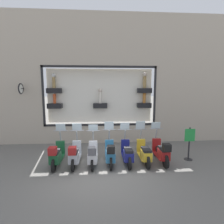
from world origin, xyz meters
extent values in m
plane|color=#66635E|center=(0.00, 0.00, 0.00)|extent=(120.00, 120.00, 0.00)
cube|color=#ADA08E|center=(3.60, 0.00, 0.50)|extent=(0.40, 6.32, 1.01)
cube|color=#ADA08E|center=(3.60, 0.00, 5.76)|extent=(0.40, 6.32, 2.82)
cube|color=black|center=(3.39, 0.00, 4.29)|extent=(0.04, 6.32, 0.12)
cube|color=black|center=(3.39, 0.00, 1.07)|extent=(0.04, 6.32, 0.12)
cube|color=black|center=(3.39, -3.10, 2.68)|extent=(0.04, 0.12, 3.35)
cube|color=black|center=(3.39, 3.10, 2.68)|extent=(0.04, 0.12, 3.35)
cube|color=white|center=(3.95, 0.00, 2.68)|extent=(0.04, 6.08, 3.11)
cube|color=black|center=(3.73, -2.59, 2.99)|extent=(0.36, 0.81, 0.28)
cylinder|color=#9E7F4C|center=(3.73, -2.59, 3.46)|extent=(0.19, 0.19, 0.67)
sphere|color=beige|center=(3.73, -2.59, 3.92)|extent=(0.24, 0.24, 0.24)
cube|color=black|center=(3.73, 2.59, 2.99)|extent=(0.36, 0.81, 0.28)
cylinder|color=#9E7F4C|center=(3.73, 2.59, 3.43)|extent=(0.17, 0.17, 0.60)
sphere|color=white|center=(3.73, 2.59, 3.84)|extent=(0.22, 0.22, 0.22)
cube|color=black|center=(3.73, -2.59, 2.12)|extent=(0.36, 0.81, 0.28)
cylinder|color=#B26B2D|center=(3.73, -2.59, 2.58)|extent=(0.18, 0.18, 0.64)
sphere|color=beige|center=(3.73, -2.59, 3.02)|extent=(0.23, 0.23, 0.23)
cube|color=black|center=(3.73, 0.00, 2.12)|extent=(0.36, 0.81, 0.28)
cylinder|color=silver|center=(3.73, 0.00, 2.58)|extent=(0.18, 0.18, 0.63)
sphere|color=beige|center=(3.73, 0.00, 3.00)|extent=(0.23, 0.23, 0.23)
cube|color=black|center=(3.73, 2.59, 2.12)|extent=(0.36, 0.81, 0.28)
cylinder|color=#CC4C23|center=(3.73, 2.59, 2.54)|extent=(0.15, 0.15, 0.55)
sphere|color=white|center=(3.73, 2.59, 2.91)|extent=(0.20, 0.20, 0.20)
cylinder|color=black|center=(3.23, 4.11, 3.10)|extent=(0.35, 0.05, 0.05)
torus|color=black|center=(3.05, 4.11, 3.10)|extent=(0.57, 0.06, 0.57)
cylinder|color=white|center=(3.05, 4.11, 3.10)|extent=(0.47, 0.03, 0.47)
cylinder|color=black|center=(1.24, -2.55, 0.28)|extent=(0.56, 0.09, 0.56)
cylinder|color=black|center=(-0.01, -2.55, 0.28)|extent=(0.56, 0.09, 0.56)
cube|color=maroon|center=(0.61, -2.55, 0.26)|extent=(1.02, 0.38, 0.06)
cube|color=maroon|center=(0.24, -2.55, 0.47)|extent=(0.61, 0.35, 0.36)
cube|color=black|center=(0.24, -2.55, 0.70)|extent=(0.58, 0.31, 0.10)
cube|color=maroon|center=(1.16, -2.55, 0.57)|extent=(0.12, 0.37, 0.56)
cylinder|color=gray|center=(1.23, -2.55, 1.07)|extent=(0.20, 0.06, 0.45)
cylinder|color=gray|center=(1.30, -2.55, 1.28)|extent=(0.04, 0.61, 0.04)
cube|color=silver|center=(1.34, -2.55, 1.44)|extent=(0.08, 0.42, 0.30)
cube|color=black|center=(-0.07, -2.55, 0.86)|extent=(0.28, 0.28, 0.28)
cylinder|color=black|center=(1.26, -1.83, 0.26)|extent=(0.52, 0.09, 0.52)
cylinder|color=black|center=(-0.03, -1.83, 0.26)|extent=(0.52, 0.09, 0.52)
cube|color=gold|center=(0.61, -1.83, 0.25)|extent=(1.02, 0.38, 0.06)
cube|color=gold|center=(0.24, -1.83, 0.46)|extent=(0.61, 0.35, 0.36)
cube|color=black|center=(0.24, -1.83, 0.69)|extent=(0.58, 0.31, 0.10)
cube|color=gold|center=(1.16, -1.83, 0.56)|extent=(0.12, 0.37, 0.56)
cylinder|color=gray|center=(1.23, -1.83, 1.05)|extent=(0.20, 0.06, 0.45)
cylinder|color=gray|center=(1.30, -1.83, 1.27)|extent=(0.04, 0.61, 0.04)
cube|color=silver|center=(1.34, -1.83, 1.45)|extent=(0.09, 0.42, 0.37)
cylinder|color=black|center=(1.26, -1.11, 0.26)|extent=(0.51, 0.09, 0.51)
cylinder|color=black|center=(-0.03, -1.11, 0.26)|extent=(0.51, 0.09, 0.51)
cube|color=navy|center=(0.61, -1.11, 0.24)|extent=(1.02, 0.38, 0.06)
cube|color=navy|center=(0.24, -1.11, 0.45)|extent=(0.61, 0.35, 0.36)
cube|color=black|center=(0.24, -1.11, 0.68)|extent=(0.58, 0.31, 0.10)
cube|color=navy|center=(1.16, -1.11, 0.55)|extent=(0.12, 0.37, 0.56)
cylinder|color=gray|center=(1.23, -1.11, 1.05)|extent=(0.20, 0.06, 0.45)
cylinder|color=gray|center=(1.30, -1.11, 1.26)|extent=(0.04, 0.60, 0.04)
cube|color=silver|center=(1.34, -1.11, 1.42)|extent=(0.08, 0.42, 0.32)
cylinder|color=black|center=(1.26, -0.39, 0.26)|extent=(0.52, 0.09, 0.52)
cylinder|color=black|center=(-0.03, -0.39, 0.26)|extent=(0.52, 0.09, 0.52)
cube|color=teal|center=(0.61, -0.39, 0.25)|extent=(1.02, 0.39, 0.06)
cube|color=teal|center=(0.24, -0.39, 0.46)|extent=(0.61, 0.35, 0.36)
cube|color=black|center=(0.24, -0.39, 0.69)|extent=(0.58, 0.31, 0.10)
cube|color=teal|center=(1.16, -0.39, 0.56)|extent=(0.12, 0.37, 0.56)
cylinder|color=gray|center=(1.23, -0.39, 1.05)|extent=(0.20, 0.06, 0.45)
cylinder|color=gray|center=(1.30, -0.39, 1.26)|extent=(0.04, 0.60, 0.04)
cube|color=silver|center=(1.34, -0.39, 1.45)|extent=(0.09, 0.42, 0.37)
cube|color=black|center=(-0.08, -0.39, 0.85)|extent=(0.28, 0.28, 0.28)
cylinder|color=black|center=(1.29, 0.33, 0.22)|extent=(0.44, 0.09, 0.44)
cylinder|color=black|center=(-0.06, 0.33, 0.22)|extent=(0.44, 0.09, 0.44)
cube|color=silver|center=(0.61, 0.33, 0.21)|extent=(1.02, 0.39, 0.06)
cube|color=silver|center=(0.24, 0.33, 0.42)|extent=(0.61, 0.35, 0.36)
cube|color=black|center=(0.24, 0.33, 0.65)|extent=(0.58, 0.31, 0.10)
cube|color=silver|center=(1.16, 0.33, 0.52)|extent=(0.12, 0.37, 0.56)
cylinder|color=gray|center=(1.23, 0.33, 1.02)|extent=(0.20, 0.06, 0.45)
cylinder|color=gray|center=(1.30, 0.33, 1.23)|extent=(0.04, 0.60, 0.04)
cube|color=silver|center=(1.34, 0.33, 1.37)|extent=(0.07, 0.42, 0.28)
cube|color=#4C4C51|center=(-0.10, 0.33, 0.81)|extent=(0.28, 0.28, 0.28)
cylinder|color=black|center=(1.27, 1.04, 0.25)|extent=(0.49, 0.09, 0.49)
cylinder|color=black|center=(-0.04, 1.04, 0.25)|extent=(0.49, 0.09, 0.49)
cube|color=#B7BCC6|center=(0.61, 1.04, 0.23)|extent=(1.02, 0.38, 0.06)
cube|color=#B7BCC6|center=(0.24, 1.04, 0.44)|extent=(0.61, 0.35, 0.36)
cube|color=black|center=(0.24, 1.04, 0.67)|extent=(0.58, 0.31, 0.10)
cube|color=#B7BCC6|center=(1.16, 1.04, 0.54)|extent=(0.12, 0.37, 0.56)
cylinder|color=gray|center=(1.23, 1.04, 1.04)|extent=(0.20, 0.06, 0.45)
cylinder|color=gray|center=(1.30, 1.04, 1.25)|extent=(0.04, 0.60, 0.04)
cube|color=silver|center=(1.34, 1.04, 1.41)|extent=(0.08, 0.42, 0.32)
cube|color=maroon|center=(-0.09, 1.04, 0.83)|extent=(0.28, 0.28, 0.28)
cylinder|color=black|center=(1.26, 1.76, 0.25)|extent=(0.50, 0.09, 0.50)
cylinder|color=black|center=(-0.03, 1.76, 0.25)|extent=(0.50, 0.09, 0.50)
cube|color=#19512D|center=(0.61, 1.76, 0.24)|extent=(1.02, 0.38, 0.06)
cube|color=#19512D|center=(0.24, 1.76, 0.45)|extent=(0.61, 0.35, 0.36)
cube|color=black|center=(0.24, 1.76, 0.68)|extent=(0.58, 0.31, 0.10)
cube|color=#19512D|center=(1.16, 1.76, 0.55)|extent=(0.12, 0.37, 0.56)
cylinder|color=gray|center=(1.23, 1.76, 1.04)|extent=(0.20, 0.06, 0.45)
cylinder|color=gray|center=(1.30, 1.76, 1.26)|extent=(0.04, 0.61, 0.04)
cube|color=silver|center=(1.34, 1.76, 1.41)|extent=(0.08, 0.42, 0.31)
cube|color=maroon|center=(-0.08, 1.76, 0.84)|extent=(0.28, 0.28, 0.28)
cylinder|color=#232326|center=(0.73, -3.86, 0.01)|extent=(0.36, 0.36, 0.02)
cylinder|color=#232326|center=(0.73, -3.86, 0.72)|extent=(0.07, 0.07, 1.44)
cube|color=#1E8438|center=(0.71, -3.86, 1.12)|extent=(0.03, 0.45, 0.55)
camera|label=1|loc=(-6.38, -0.01, 3.13)|focal=28.00mm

